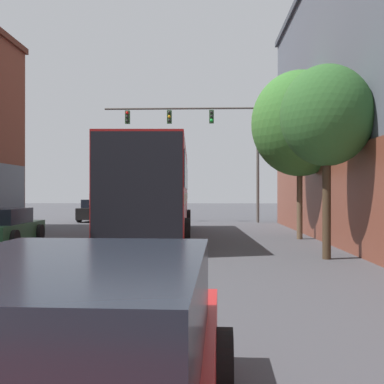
# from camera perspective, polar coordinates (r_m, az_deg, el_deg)

# --- Properties ---
(lane_center_line) EXTENTS (0.14, 44.66, 0.01)m
(lane_center_line) POSITION_cam_1_polar(r_m,az_deg,el_deg) (15.73, -9.78, -6.69)
(lane_center_line) COLOR silver
(lane_center_line) RESTS_ON ground_plane
(bus) EXTENTS (3.25, 11.80, 3.57)m
(bus) POSITION_cam_1_polar(r_m,az_deg,el_deg) (18.20, -4.84, 0.49)
(bus) COLOR maroon
(bus) RESTS_ON ground_plane
(parked_car_left_near) EXTENTS (2.06, 4.17, 1.27)m
(parked_car_left_near) POSITION_cam_1_polar(r_m,az_deg,el_deg) (16.99, -22.89, -4.16)
(parked_car_left_near) COLOR #285633
(parked_car_left_near) RESTS_ON ground_plane
(parked_car_left_far) EXTENTS (2.08, 4.36, 1.39)m
(parked_car_left_far) POSITION_cam_1_polar(r_m,az_deg,el_deg) (29.57, -11.76, -2.33)
(parked_car_left_far) COLOR black
(parked_car_left_far) RESTS_ON ground_plane
(traffic_signal_gantry) EXTENTS (9.55, 0.36, 7.33)m
(traffic_signal_gantry) POSITION_cam_1_polar(r_m,az_deg,el_deg) (27.86, 2.00, 7.44)
(traffic_signal_gantry) COLOR #514C47
(traffic_signal_gantry) RESTS_ON ground_plane
(street_tree_near) EXTENTS (2.52, 2.27, 5.31)m
(street_tree_near) POSITION_cam_1_polar(r_m,az_deg,el_deg) (12.94, 16.72, 9.20)
(street_tree_near) COLOR #3D2D1E
(street_tree_near) RESTS_ON ground_plane
(street_tree_far) EXTENTS (3.76, 3.39, 6.60)m
(street_tree_far) POSITION_cam_1_polar(r_m,az_deg,el_deg) (18.25, 13.50, 8.44)
(street_tree_far) COLOR brown
(street_tree_far) RESTS_ON ground_plane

